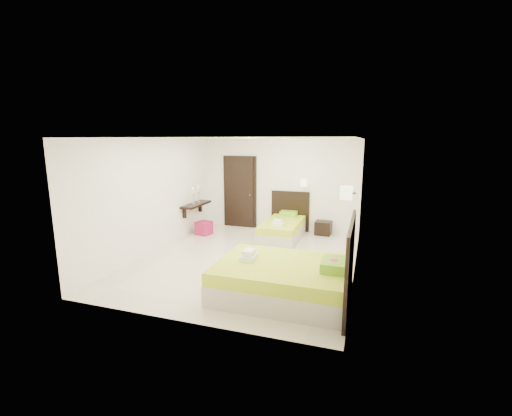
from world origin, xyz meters
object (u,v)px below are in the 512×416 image
(bed_double, at_px, (287,278))
(nightstand, at_px, (323,228))
(bed_single, at_px, (283,228))
(ottoman, at_px, (204,228))

(bed_double, height_order, nightstand, bed_double)
(bed_single, bearing_deg, nightstand, 33.96)
(nightstand, bearing_deg, bed_single, -141.11)
(bed_double, relative_size, ottoman, 5.92)
(nightstand, bearing_deg, ottoman, -156.96)
(bed_double, relative_size, nightstand, 5.13)
(bed_single, xyz_separation_m, ottoman, (-2.16, -0.37, -0.09))
(bed_single, bearing_deg, bed_double, -75.15)
(nightstand, xyz_separation_m, ottoman, (-3.13, -1.03, -0.00))
(bed_single, height_order, ottoman, bed_single)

